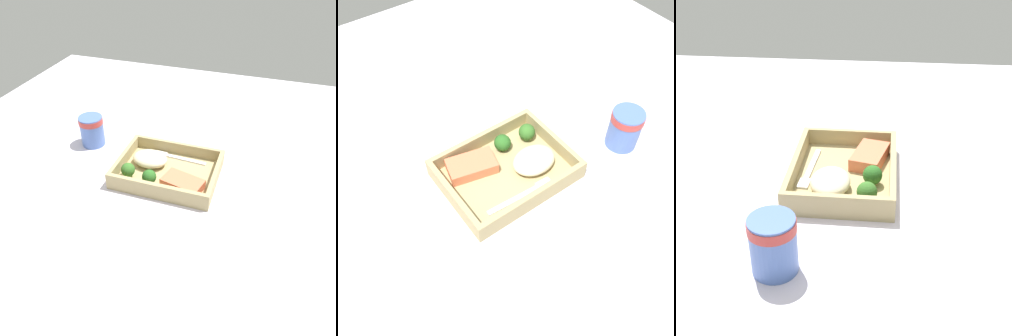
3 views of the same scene
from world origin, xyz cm
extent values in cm
cube|color=silver|center=(0.00, 0.00, -1.00)|extent=(160.00, 160.00, 2.00)
cube|color=tan|center=(0.00, 0.00, 0.60)|extent=(28.05, 21.14, 1.20)
cube|color=tan|center=(0.00, -9.97, 3.03)|extent=(28.05, 1.20, 3.66)
cube|color=tan|center=(0.00, 9.97, 3.03)|extent=(28.05, 1.20, 3.66)
cube|color=tan|center=(-13.43, 0.00, 3.03)|extent=(1.20, 18.74, 3.66)
cube|color=tan|center=(13.43, 0.00, 3.03)|extent=(1.20, 18.74, 3.66)
cube|color=#E5714C|center=(-5.71, 5.00, 2.56)|extent=(11.82, 8.53, 2.72)
ellipsoid|color=beige|center=(6.13, -2.07, 3.08)|extent=(10.12, 7.84, 3.75)
cylinder|color=#89A361|center=(3.35, 5.98, 1.76)|extent=(1.49, 1.49, 1.12)
sphere|color=#296021|center=(3.35, 5.98, 3.40)|extent=(3.91, 3.91, 3.91)
cylinder|color=#7FAE62|center=(9.82, 5.24, 1.87)|extent=(1.48, 1.48, 1.34)
sphere|color=#346725|center=(9.82, 5.24, 3.61)|extent=(3.89, 3.89, 3.89)
cube|color=silver|center=(-3.21, -7.06, 1.42)|extent=(12.44, 1.89, 0.44)
cube|color=silver|center=(4.68, -7.57, 1.42)|extent=(3.53, 2.41, 0.44)
cylinder|color=#4B69AF|center=(27.89, -8.08, 4.87)|extent=(7.35, 7.35, 9.75)
cylinder|color=#B23833|center=(27.89, -8.08, 8.47)|extent=(7.57, 7.57, 1.75)
cube|color=white|center=(6.77, -22.15, 0.12)|extent=(11.47, 16.02, 0.24)
camera|label=1|loc=(-22.59, 68.66, 59.08)|focal=35.00mm
camera|label=2|loc=(-31.39, -43.21, 70.00)|focal=42.00mm
camera|label=3|loc=(82.16, 8.16, 51.11)|focal=50.00mm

